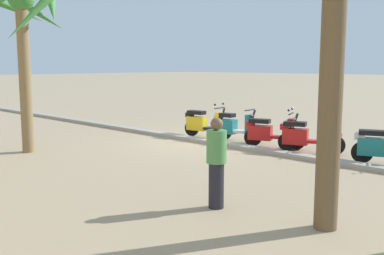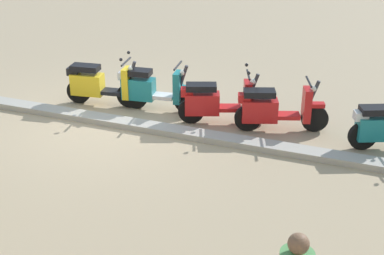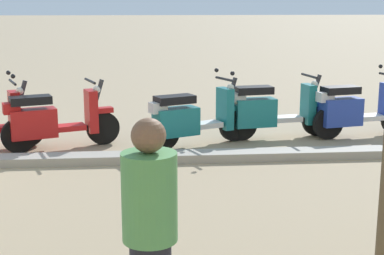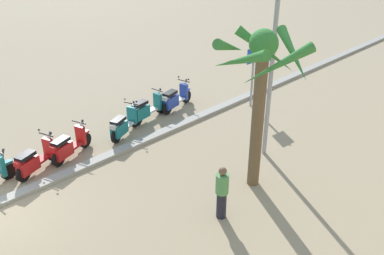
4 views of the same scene
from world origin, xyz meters
TOP-DOWN VIEW (x-y plane):
  - ground_plane at (0.00, 0.00)m, footprint 200.00×200.00m
  - curb_strip at (0.00, 0.06)m, footprint 60.00×0.36m
  - scooter_teal_mid_centre at (-5.29, -0.76)m, footprint 1.69×0.89m
  - scooter_red_mid_front at (-3.15, -0.76)m, footprint 1.74×0.83m
  - scooter_red_second_in_line at (-2.00, -0.72)m, footprint 1.73×0.85m
  - scooter_teal_far_back at (-0.49, -0.89)m, footprint 1.78×0.58m
  - scooter_yellow_gap_after_mid at (0.64, -0.73)m, footprint 1.82×0.61m
  - palm_tree_by_mall_entrance at (2.43, 4.53)m, footprint 2.36×2.42m
  - pedestrian_window_shopping at (-4.57, 4.61)m, footprint 0.34×0.34m

SIDE VIEW (x-z plane):
  - ground_plane at x=0.00m, z-range 0.00..0.00m
  - curb_strip at x=0.00m, z-range 0.00..0.12m
  - scooter_red_second_in_line at x=-2.00m, z-range -0.14..1.04m
  - scooter_teal_mid_centre at x=-5.29m, z-range -0.14..1.04m
  - scooter_red_mid_front at x=-3.15m, z-range -0.07..0.98m
  - scooter_teal_far_back at x=-0.49m, z-range -0.06..0.98m
  - scooter_yellow_gap_after_mid at x=0.64m, z-range -0.12..1.05m
  - pedestrian_window_shopping at x=-4.57m, z-range 0.03..1.57m
  - palm_tree_by_mall_entrance at x=2.43m, z-range 1.19..5.72m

